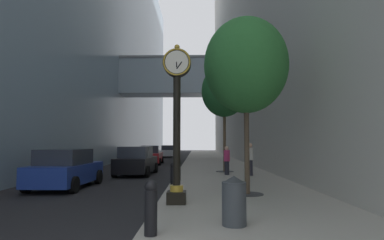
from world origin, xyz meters
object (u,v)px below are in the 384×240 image
(street_clock, at_px, (177,115))
(car_red_near, at_px, (151,155))
(trash_bin, at_px, (234,200))
(street_tree_near, at_px, (246,66))
(car_blue_mid, at_px, (66,169))
(street_tree_mid_near, at_px, (224,91))
(car_white_trailing, at_px, (168,151))
(pedestrian_walking, at_px, (250,158))
(car_black_far, at_px, (136,161))
(bollard_third, at_px, (174,175))
(pedestrian_by_clock, at_px, (227,160))
(bollard_nearest, at_px, (151,206))
(bollard_fourth, at_px, (178,169))

(street_clock, relative_size, car_red_near, 1.03)
(trash_bin, relative_size, car_red_near, 0.23)
(street_tree_near, xyz_separation_m, car_blue_mid, (-7.27, 2.37, -3.83))
(street_tree_mid_near, height_order, car_blue_mid, street_tree_mid_near)
(car_white_trailing, bearing_deg, street_tree_mid_near, -76.52)
(pedestrian_walking, distance_m, car_black_far, 6.72)
(street_tree_near, distance_m, car_black_far, 10.32)
(bollard_third, relative_size, car_black_far, 0.24)
(trash_bin, bearing_deg, car_black_far, 109.96)
(trash_bin, bearing_deg, bollard_third, 107.74)
(street_clock, distance_m, street_tree_near, 3.46)
(street_clock, bearing_deg, pedestrian_by_clock, 74.93)
(street_tree_near, xyz_separation_m, trash_bin, (-0.94, -4.15, -3.95))
(bollard_nearest, bearing_deg, car_red_near, 98.10)
(street_clock, distance_m, street_tree_mid_near, 10.96)
(bollard_third, height_order, trash_bin, same)
(bollard_third, relative_size, trash_bin, 1.00)
(bollard_nearest, xyz_separation_m, car_white_trailing, (-3.00, 37.05, 0.10))
(street_clock, bearing_deg, bollard_fourth, 92.86)
(bollard_nearest, height_order, car_blue_mid, car_blue_mid)
(bollard_nearest, distance_m, car_black_far, 13.16)
(street_clock, relative_size, car_blue_mid, 1.12)
(car_red_near, xyz_separation_m, car_black_far, (0.44, -9.35, 0.00))
(trash_bin, height_order, car_white_trailing, car_white_trailing)
(bollard_nearest, xyz_separation_m, pedestrian_by_clock, (2.56, 11.62, 0.29))
(car_blue_mid, bearing_deg, bollard_nearest, -57.40)
(bollard_nearest, height_order, bollard_fourth, same)
(bollard_fourth, distance_m, street_tree_near, 6.25)
(bollard_fourth, distance_m, trash_bin, 8.41)
(car_red_near, distance_m, car_white_trailing, 14.83)
(street_tree_near, distance_m, car_red_near, 18.65)
(pedestrian_by_clock, bearing_deg, car_black_far, 166.71)
(street_clock, distance_m, car_white_trailing, 34.08)
(street_tree_mid_near, bearing_deg, pedestrian_walking, -63.02)
(bollard_fourth, relative_size, pedestrian_by_clock, 0.66)
(pedestrian_by_clock, relative_size, car_black_far, 0.36)
(car_red_near, bearing_deg, street_clock, -79.71)
(street_tree_mid_near, relative_size, car_red_near, 1.45)
(street_tree_near, bearing_deg, street_tree_mid_near, 90.00)
(pedestrian_by_clock, height_order, car_white_trailing, pedestrian_by_clock)
(bollard_third, relative_size, pedestrian_by_clock, 0.66)
(pedestrian_by_clock, xyz_separation_m, car_red_near, (-5.73, 10.60, -0.16))
(bollard_nearest, height_order, pedestrian_by_clock, pedestrian_by_clock)
(car_red_near, bearing_deg, bollard_nearest, -81.90)
(bollard_third, distance_m, bollard_fourth, 3.00)
(street_tree_near, distance_m, street_tree_mid_near, 8.72)
(street_clock, xyz_separation_m, pedestrian_walking, (3.51, 8.11, -1.65))
(bollard_third, distance_m, pedestrian_walking, 6.53)
(bollard_fourth, relative_size, car_black_far, 0.24)
(car_white_trailing, bearing_deg, trash_bin, -82.66)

